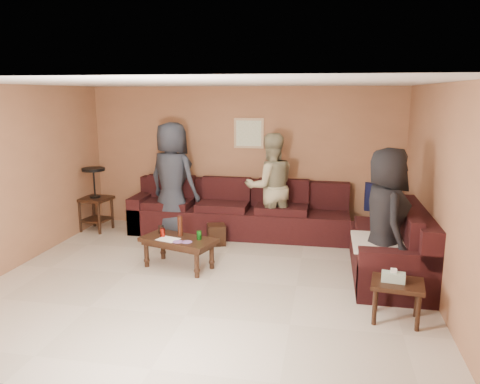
% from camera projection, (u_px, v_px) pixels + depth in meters
% --- Properties ---
extents(room, '(5.60, 5.50, 2.50)m').
position_uv_depth(room, '(207.00, 153.00, 5.76)').
color(room, beige).
rests_on(room, ground).
extents(sectional_sofa, '(4.65, 2.90, 0.97)m').
position_uv_depth(sectional_sofa, '(283.00, 227.00, 7.34)').
color(sectional_sofa, black).
rests_on(sectional_sofa, ground).
extents(coffee_table, '(1.13, 0.80, 0.71)m').
position_uv_depth(coffee_table, '(178.00, 242.00, 6.44)').
color(coffee_table, black).
rests_on(coffee_table, ground).
extents(end_table_left, '(0.55, 0.55, 1.12)m').
position_uv_depth(end_table_left, '(95.00, 198.00, 8.18)').
color(end_table_left, black).
rests_on(end_table_left, ground).
extents(side_table_right, '(0.58, 0.50, 0.58)m').
position_uv_depth(side_table_right, '(397.00, 287.00, 4.92)').
color(side_table_right, black).
rests_on(side_table_right, ground).
extents(waste_bin, '(0.35, 0.35, 0.33)m').
position_uv_depth(waste_bin, '(216.00, 235.00, 7.48)').
color(waste_bin, black).
rests_on(waste_bin, ground).
extents(wall_art, '(0.52, 0.04, 0.52)m').
position_uv_depth(wall_art, '(249.00, 133.00, 8.11)').
color(wall_art, tan).
rests_on(wall_art, ground).
extents(person_left, '(1.09, 0.91, 1.92)m').
position_uv_depth(person_left, '(173.00, 179.00, 7.89)').
color(person_left, '#282D37').
rests_on(person_left, ground).
extents(person_middle, '(1.04, 0.94, 1.76)m').
position_uv_depth(person_middle, '(270.00, 187.00, 7.66)').
color(person_middle, '#9B9673').
rests_on(person_middle, ground).
extents(person_right, '(0.70, 0.94, 1.76)m').
position_uv_depth(person_right, '(386.00, 220.00, 5.67)').
color(person_right, black).
rests_on(person_right, ground).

